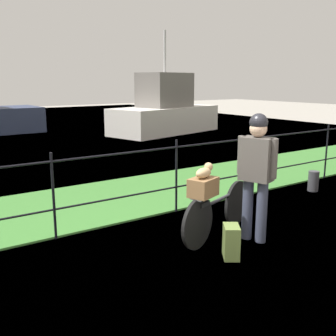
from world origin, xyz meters
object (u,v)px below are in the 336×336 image
bicycle_main (218,212)px  backpack_on_paving (231,242)px  cyclist_person (257,166)px  terrier_dog (205,172)px  wooden_crate (203,187)px  mooring_bollard (313,181)px  moored_boat_near (165,111)px

bicycle_main → backpack_on_paving: bearing=-118.2°
bicycle_main → cyclist_person: 0.81m
terrier_dog → wooden_crate: bearing=-161.3°
backpack_on_paving → mooring_bollard: 3.60m
bicycle_main → wooden_crate: bearing=-161.3°
cyclist_person → moored_boat_near: (5.40, 9.90, -0.15)m
terrier_dog → backpack_on_paving: size_ratio=0.81×
wooden_crate → cyclist_person: (0.68, -0.24, 0.22)m
backpack_on_paving → moored_boat_near: bearing=-174.6°
cyclist_person → backpack_on_paving: cyclist_person is taller
mooring_bollard → moored_boat_near: moored_boat_near is taller
bicycle_main → mooring_bollard: 3.13m
wooden_crate → backpack_on_paving: size_ratio=0.92×
terrier_dog → backpack_on_paving: (0.03, -0.48, -0.77)m
terrier_dog → backpack_on_paving: 0.91m
terrier_dog → moored_boat_near: 11.39m
backpack_on_paving → moored_boat_near: 11.80m
wooden_crate → terrier_dog: size_ratio=1.14×
terrier_dog → backpack_on_paving: bearing=-86.4°
mooring_bollard → moored_boat_near: (2.65, 8.86, 0.66)m
terrier_dog → moored_boat_near: size_ratio=0.06×
bicycle_main → terrier_dog: bearing=-161.3°
cyclist_person → backpack_on_paving: bearing=-160.0°
wooden_crate → moored_boat_near: size_ratio=0.07×
terrier_dog → backpack_on_paving: terrier_dog is taller
backpack_on_paving → moored_boat_near: (6.02, 10.13, 0.66)m
backpack_on_paving → mooring_bollard: size_ratio=1.03×
wooden_crate → mooring_bollard: 3.57m
backpack_on_paving → moored_boat_near: size_ratio=0.08×
cyclist_person → mooring_bollard: cyclist_person is taller
wooden_crate → terrier_dog: terrier_dog is taller
bicycle_main → backpack_on_paving: bicycle_main is taller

